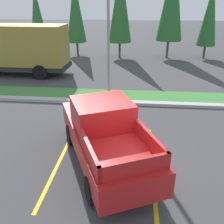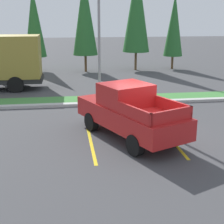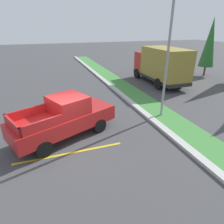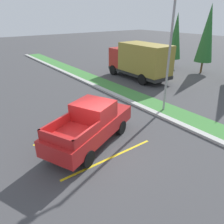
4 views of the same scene
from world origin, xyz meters
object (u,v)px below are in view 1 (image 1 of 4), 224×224
at_px(cypress_tree_left_inner, 75,10).
at_px(cypress_tree_center, 120,3).
at_px(pickup_truck_main, 105,134).
at_px(cypress_tree_rightmost, 210,14).
at_px(cargo_truck_distant, 21,48).
at_px(street_light, 108,15).
at_px(cypress_tree_leftmost, 37,16).

xyz_separation_m(cypress_tree_left_inner, cypress_tree_center, (4.10, -0.76, 0.58)).
bearing_deg(pickup_truck_main, cypress_tree_rightmost, 66.94).
relative_size(cargo_truck_distant, street_light, 0.92).
relative_size(cargo_truck_distant, cypress_tree_left_inner, 0.99).
height_order(cypress_tree_leftmost, cypress_tree_center, cypress_tree_center).
bearing_deg(pickup_truck_main, street_light, 95.08).
distance_m(cypress_tree_leftmost, cypress_tree_left_inner, 3.52).
relative_size(pickup_truck_main, street_light, 0.75).
distance_m(street_light, cypress_tree_rightmost, 13.19).
height_order(street_light, cypress_tree_left_inner, street_light).
height_order(cargo_truck_distant, cypress_tree_center, cypress_tree_center).
bearing_deg(cypress_tree_left_inner, cargo_truck_distant, -108.66).
distance_m(street_light, cypress_tree_center, 10.35).
xyz_separation_m(street_light, cypress_tree_left_inner, (-4.19, 11.11, -0.22)).
bearing_deg(street_light, cypress_tree_leftmost, 125.83).
xyz_separation_m(cypress_tree_leftmost, cypress_tree_center, (7.54, -0.23, 1.06)).
bearing_deg(cargo_truck_distant, cypress_tree_rightmost, 25.29).
height_order(street_light, cypress_tree_rightmost, street_light).
distance_m(cypress_tree_leftmost, cypress_tree_rightmost, 15.22).
relative_size(cypress_tree_leftmost, cypress_tree_center, 0.77).
xyz_separation_m(pickup_truck_main, cypress_tree_center, (-0.61, 16.17, 3.58)).
xyz_separation_m(cypress_tree_left_inner, cypress_tree_rightmost, (11.77, -0.33, -0.28)).
xyz_separation_m(pickup_truck_main, cypress_tree_rightmost, (7.07, 16.60, 2.72)).
bearing_deg(cypress_tree_center, street_light, -89.48).
xyz_separation_m(cargo_truck_distant, cypress_tree_rightmost, (14.14, 6.68, 1.91)).
bearing_deg(cypress_tree_leftmost, pickup_truck_main, -63.56).
relative_size(street_light, cypress_tree_center, 0.95).
distance_m(street_light, cypress_tree_leftmost, 13.07).
bearing_deg(cargo_truck_distant, cypress_tree_leftmost, 99.45).
height_order(street_light, cypress_tree_center, cypress_tree_center).
height_order(cypress_tree_leftmost, cypress_tree_rightmost, cypress_tree_rightmost).
xyz_separation_m(cargo_truck_distant, cypress_tree_leftmost, (-1.08, 6.48, 1.72)).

